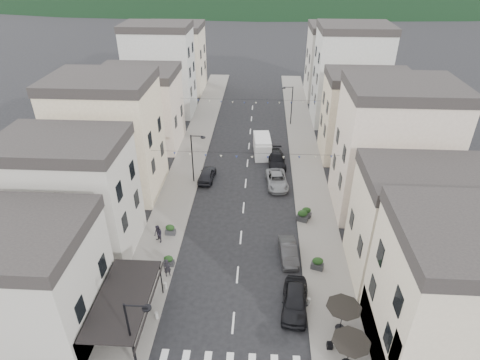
# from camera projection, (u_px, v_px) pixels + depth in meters

# --- Properties ---
(sidewalk_left) EXTENTS (4.00, 76.00, 0.12)m
(sidewalk_left) POSITION_uv_depth(u_px,v_px,m) (191.00, 158.00, 52.31)
(sidewalk_left) COLOR slate
(sidewalk_left) RESTS_ON ground
(sidewalk_right) EXTENTS (4.00, 76.00, 0.12)m
(sidewalk_right) POSITION_uv_depth(u_px,v_px,m) (306.00, 161.00, 51.56)
(sidewalk_right) COLOR slate
(sidewalk_right) RESTS_ON ground
(boutique_building) EXTENTS (12.00, 8.00, 8.00)m
(boutique_building) POSITION_uv_depth(u_px,v_px,m) (7.00, 284.00, 27.53)
(boutique_building) COLOR #B8B3A8
(boutique_building) RESTS_ON ground
(bistro_building) EXTENTS (10.00, 8.00, 10.00)m
(bistro_building) POSITION_uv_depth(u_px,v_px,m) (465.00, 305.00, 24.65)
(bistro_building) COLOR beige
(bistro_building) RESTS_ON ground
(boutique_awning) EXTENTS (3.77, 7.50, 3.28)m
(boutique_awning) POSITION_uv_depth(u_px,v_px,m) (127.00, 299.00, 27.56)
(boutique_awning) COLOR black
(boutique_awning) RESTS_ON ground
(buildings_row_left) EXTENTS (10.20, 54.16, 14.00)m
(buildings_row_left) POSITION_uv_depth(u_px,v_px,m) (144.00, 97.00, 54.51)
(buildings_row_left) COLOR #B8B3A8
(buildings_row_left) RESTS_ON ground
(buildings_row_right) EXTENTS (10.20, 54.16, 14.50)m
(buildings_row_right) POSITION_uv_depth(u_px,v_px,m) (361.00, 103.00, 51.96)
(buildings_row_right) COLOR beige
(buildings_row_right) RESTS_ON ground
(cafe_terrace) EXTENTS (2.50, 8.10, 2.53)m
(cafe_terrace) POSITION_uv_depth(u_px,v_px,m) (351.00, 345.00, 25.31)
(cafe_terrace) COLOR black
(cafe_terrace) RESTS_ON ground
(streetlamp_left_near) EXTENTS (1.70, 0.56, 6.00)m
(streetlamp_left_near) POSITION_uv_depth(u_px,v_px,m) (134.00, 331.00, 24.62)
(streetlamp_left_near) COLOR black
(streetlamp_left_near) RESTS_ON ground
(streetlamp_left_far) EXTENTS (1.70, 0.56, 6.00)m
(streetlamp_left_far) POSITION_uv_depth(u_px,v_px,m) (194.00, 154.00, 45.22)
(streetlamp_left_far) COLOR black
(streetlamp_left_far) RESTS_ON ground
(streetlamp_right_far) EXTENTS (1.70, 0.56, 6.00)m
(streetlamp_right_far) POSITION_uv_depth(u_px,v_px,m) (290.00, 102.00, 60.09)
(streetlamp_right_far) COLOR black
(streetlamp_right_far) RESTS_ON ground
(bollards) EXTENTS (11.66, 10.26, 0.60)m
(bollards) POSITION_uv_depth(u_px,v_px,m) (233.00, 324.00, 29.00)
(bollards) COLOR gray
(bollards) RESTS_ON ground
(bunting_near) EXTENTS (19.00, 0.28, 0.62)m
(bunting_near) POSITION_uv_depth(u_px,v_px,m) (244.00, 156.00, 40.50)
(bunting_near) COLOR black
(bunting_near) RESTS_ON ground
(bunting_far) EXTENTS (19.00, 0.28, 0.62)m
(bunting_far) POSITION_uv_depth(u_px,v_px,m) (250.00, 102.00, 54.24)
(bunting_far) COLOR black
(bunting_far) RESTS_ON ground
(parked_car_a) EXTENTS (2.38, 4.97, 1.64)m
(parked_car_a) POSITION_uv_depth(u_px,v_px,m) (295.00, 300.00, 30.44)
(parked_car_a) COLOR black
(parked_car_a) RESTS_ON ground
(parked_car_b) EXTENTS (1.78, 4.19, 1.34)m
(parked_car_b) POSITION_uv_depth(u_px,v_px,m) (288.00, 252.00, 35.47)
(parked_car_b) COLOR #2E2D2F
(parked_car_b) RESTS_ON ground
(parked_car_c) EXTENTS (2.80, 5.22, 1.39)m
(parked_car_c) POSITION_uv_depth(u_px,v_px,m) (277.00, 180.00, 46.07)
(parked_car_c) COLOR gray
(parked_car_c) RESTS_ON ground
(parked_car_d) EXTENTS (2.51, 5.29, 1.49)m
(parked_car_d) POSITION_uv_depth(u_px,v_px,m) (276.00, 159.00, 50.38)
(parked_car_d) COLOR black
(parked_car_d) RESTS_ON ground
(parked_car_e) EXTENTS (2.00, 4.32, 1.43)m
(parked_car_e) POSITION_uv_depth(u_px,v_px,m) (207.00, 174.00, 47.18)
(parked_car_e) COLOR black
(parked_car_e) RESTS_ON ground
(delivery_van) EXTENTS (2.48, 5.39, 2.51)m
(delivery_van) POSITION_uv_depth(u_px,v_px,m) (262.00, 145.00, 52.77)
(delivery_van) COLOR white
(delivery_van) RESTS_ON ground
(pedestrian_a) EXTENTS (0.73, 0.63, 1.69)m
(pedestrian_a) POSITION_uv_depth(u_px,v_px,m) (167.00, 268.00, 33.28)
(pedestrian_a) COLOR black
(pedestrian_a) RESTS_ON sidewalk_left
(pedestrian_b) EXTENTS (1.11, 1.09, 1.80)m
(pedestrian_b) POSITION_uv_depth(u_px,v_px,m) (158.00, 234.00, 37.05)
(pedestrian_b) COLOR #231F2A
(pedestrian_b) RESTS_ON sidewalk_left
(planter_la) EXTENTS (0.92, 0.52, 1.03)m
(planter_la) POSITION_uv_depth(u_px,v_px,m) (169.00, 261.00, 34.53)
(planter_la) COLOR #2B2B2D
(planter_la) RESTS_ON sidewalk_left
(planter_lb) EXTENTS (0.99, 0.56, 1.10)m
(planter_lb) POSITION_uv_depth(u_px,v_px,m) (170.00, 230.00, 38.21)
(planter_lb) COLOR #333335
(planter_lb) RESTS_ON sidewalk_left
(planter_ra) EXTENTS (1.19, 0.88, 1.19)m
(planter_ra) POSITION_uv_depth(u_px,v_px,m) (317.00, 263.00, 34.13)
(planter_ra) COLOR #2B2C2E
(planter_ra) RESTS_ON sidewalk_right
(planter_rb) EXTENTS (1.14, 0.90, 1.12)m
(planter_rb) POSITION_uv_depth(u_px,v_px,m) (306.00, 212.00, 40.65)
(planter_rb) COLOR #323335
(planter_rb) RESTS_ON sidewalk_right
(planter_rc) EXTENTS (1.27, 0.97, 1.26)m
(planter_rc) POSITION_uv_depth(u_px,v_px,m) (302.00, 216.00, 40.03)
(planter_rc) COLOR #2A2B2D
(planter_rc) RESTS_ON sidewalk_right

